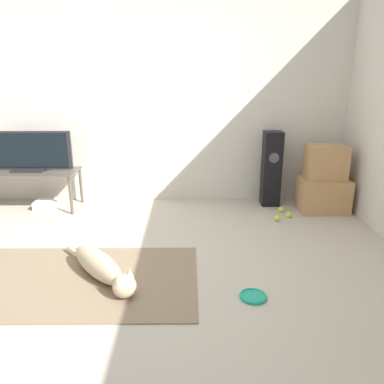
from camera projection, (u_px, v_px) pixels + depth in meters
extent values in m
plane|color=#BCB29E|center=(117.00, 280.00, 3.04)|extent=(12.00, 12.00, 0.00)
cube|color=beige|center=(142.00, 102.00, 4.66)|extent=(8.00, 0.06, 2.55)
cube|color=#847056|center=(81.00, 280.00, 3.03)|extent=(1.87, 1.14, 0.01)
ellipsoid|color=beige|center=(98.00, 264.00, 3.04)|extent=(0.61, 0.66, 0.22)
sphere|color=beige|center=(124.00, 286.00, 2.76)|extent=(0.18, 0.18, 0.18)
cone|color=beige|center=(130.00, 272.00, 2.76)|extent=(0.06, 0.06, 0.08)
cone|color=beige|center=(118.00, 277.00, 2.70)|extent=(0.06, 0.06, 0.08)
cylinder|color=beige|center=(74.00, 251.00, 3.40)|extent=(0.18, 0.20, 0.04)
cylinder|color=#199E7A|center=(253.00, 297.00, 2.79)|extent=(0.20, 0.20, 0.02)
torus|color=#199E7A|center=(253.00, 296.00, 2.79)|extent=(0.21, 0.21, 0.02)
cube|color=tan|center=(323.00, 195.00, 4.53)|extent=(0.57, 0.40, 0.40)
cube|color=tan|center=(326.00, 162.00, 4.43)|extent=(0.45, 0.31, 0.40)
cube|color=black|center=(271.00, 169.00, 4.69)|extent=(0.22, 0.22, 0.93)
cylinder|color=#4C4C51|center=(274.00, 158.00, 4.53)|extent=(0.12, 0.00, 0.12)
cube|color=brown|center=(29.00, 172.00, 4.55)|extent=(1.15, 0.50, 0.02)
cylinder|color=brown|center=(71.00, 196.00, 4.41)|extent=(0.04, 0.04, 0.46)
cylinder|color=brown|center=(81.00, 185.00, 4.83)|extent=(0.04, 0.04, 0.46)
cube|color=#232326|center=(29.00, 170.00, 4.54)|extent=(0.38, 0.20, 0.03)
cube|color=#232326|center=(27.00, 150.00, 4.47)|extent=(1.07, 0.04, 0.46)
cube|color=black|center=(26.00, 151.00, 4.46)|extent=(0.99, 0.01, 0.41)
sphere|color=#C6E033|center=(281.00, 209.00, 4.54)|extent=(0.07, 0.07, 0.07)
sphere|color=#C6E033|center=(277.00, 218.00, 4.26)|extent=(0.07, 0.07, 0.07)
sphere|color=#C6E033|center=(289.00, 214.00, 4.37)|extent=(0.07, 0.07, 0.07)
cube|color=white|center=(47.00, 204.00, 4.68)|extent=(0.28, 0.26, 0.10)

